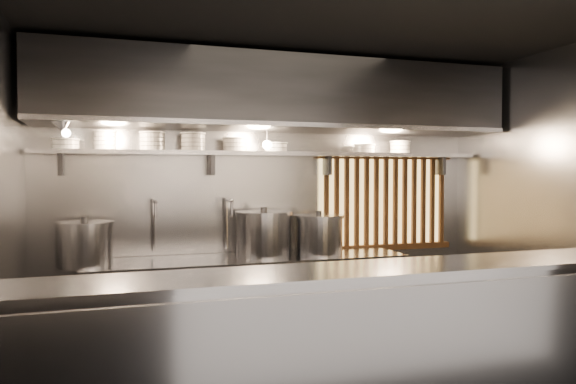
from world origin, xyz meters
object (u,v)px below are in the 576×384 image
heat_lamp (62,126)px  pendant_bulb (267,145)px  stock_pot_right (318,234)px  stock_pot_left (85,244)px  stock_pot_mid (264,234)px

heat_lamp → pendant_bulb: size_ratio=1.87×
pendant_bulb → stock_pot_right: 1.00m
pendant_bulb → stock_pot_right: size_ratio=0.32×
heat_lamp → stock_pot_right: (2.29, 0.25, -0.97)m
heat_lamp → stock_pot_left: heat_lamp is taller
stock_pot_left → stock_pot_mid: stock_pot_mid is taller
stock_pot_left → stock_pot_mid: 1.60m
pendant_bulb → stock_pot_left: 1.87m
stock_pot_right → stock_pot_mid: bearing=173.9°
stock_pot_left → stock_pot_right: 2.14m
heat_lamp → stock_pot_left: 1.02m
heat_lamp → pendant_bulb: heat_lamp is taller
stock_pot_left → stock_pot_right: stock_pot_right is taller
heat_lamp → stock_pot_left: size_ratio=0.54×
pendant_bulb → stock_pot_left: (-1.65, -0.11, -0.87)m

